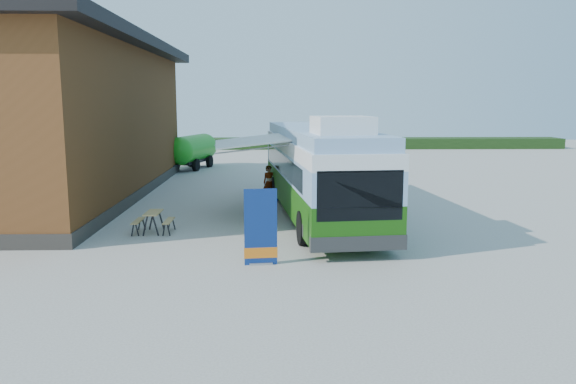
{
  "coord_description": "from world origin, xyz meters",
  "views": [
    {
      "loc": [
        -0.29,
        -16.93,
        4.49
      ],
      "look_at": [
        0.24,
        2.31,
        1.4
      ],
      "focal_mm": 35.0,
      "sensor_mm": 36.0,
      "label": 1
    }
  ],
  "objects_px": {
    "bus": "(318,168)",
    "banner": "(261,234)",
    "slurry_tanker": "(193,149)",
    "person_a": "(269,183)",
    "person_b": "(291,170)",
    "picnic_table": "(153,217)"
  },
  "relations": [
    {
      "from": "bus",
      "to": "banner",
      "type": "distance_m",
      "value": 7.0
    },
    {
      "from": "bus",
      "to": "slurry_tanker",
      "type": "height_order",
      "value": "bus"
    },
    {
      "from": "banner",
      "to": "slurry_tanker",
      "type": "xyz_separation_m",
      "value": [
        -5.07,
        22.98,
        0.44
      ]
    },
    {
      "from": "person_a",
      "to": "person_b",
      "type": "height_order",
      "value": "person_b"
    },
    {
      "from": "person_b",
      "to": "slurry_tanker",
      "type": "bearing_deg",
      "value": -132.89
    },
    {
      "from": "picnic_table",
      "to": "person_b",
      "type": "bearing_deg",
      "value": 64.09
    },
    {
      "from": "bus",
      "to": "person_a",
      "type": "relative_size",
      "value": 8.38
    },
    {
      "from": "person_b",
      "to": "bus",
      "type": "bearing_deg",
      "value": 17.39
    },
    {
      "from": "person_b",
      "to": "person_a",
      "type": "bearing_deg",
      "value": -5.94
    },
    {
      "from": "bus",
      "to": "banner",
      "type": "xyz_separation_m",
      "value": [
        -2.12,
        -6.58,
        -1.06
      ]
    },
    {
      "from": "bus",
      "to": "person_a",
      "type": "xyz_separation_m",
      "value": [
        -1.95,
        4.01,
        -1.14
      ]
    },
    {
      "from": "picnic_table",
      "to": "person_a",
      "type": "distance_m",
      "value": 7.73
    },
    {
      "from": "banner",
      "to": "person_b",
      "type": "relative_size",
      "value": 1.11
    },
    {
      "from": "picnic_table",
      "to": "slurry_tanker",
      "type": "xyz_separation_m",
      "value": [
        -1.27,
        19.01,
        0.76
      ]
    },
    {
      "from": "banner",
      "to": "person_a",
      "type": "bearing_deg",
      "value": 83.35
    },
    {
      "from": "person_a",
      "to": "slurry_tanker",
      "type": "height_order",
      "value": "slurry_tanker"
    },
    {
      "from": "banner",
      "to": "slurry_tanker",
      "type": "bearing_deg",
      "value": 96.73
    },
    {
      "from": "bus",
      "to": "slurry_tanker",
      "type": "xyz_separation_m",
      "value": [
        -7.2,
        16.4,
        -0.62
      ]
    },
    {
      "from": "picnic_table",
      "to": "bus",
      "type": "bearing_deg",
      "value": 24.3
    },
    {
      "from": "person_b",
      "to": "slurry_tanker",
      "type": "relative_size",
      "value": 0.32
    },
    {
      "from": "slurry_tanker",
      "to": "picnic_table",
      "type": "bearing_deg",
      "value": -71.22
    },
    {
      "from": "person_a",
      "to": "bus",
      "type": "bearing_deg",
      "value": -79.42
    }
  ]
}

